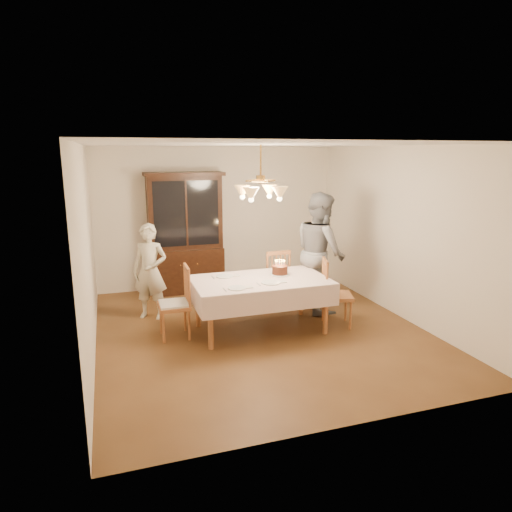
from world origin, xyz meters
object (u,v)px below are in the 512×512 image
object	(u,v)px
elderly_woman	(150,272)
birthday_cake	(280,270)
china_hutch	(186,235)
chair_far_side	(274,282)
dining_table	(260,284)

from	to	relation	value
elderly_woman	birthday_cake	xyz separation A→B (m)	(1.77, -0.88, 0.09)
china_hutch	birthday_cake	bearing A→B (deg)	-64.56
china_hutch	chair_far_side	size ratio (longest dim) A/B	2.16
elderly_woman	china_hutch	bearing A→B (deg)	85.52
dining_table	birthday_cake	xyz separation A→B (m)	(0.34, 0.14, 0.14)
dining_table	chair_far_side	world-z (taller)	chair_far_side
china_hutch	elderly_woman	distance (m)	1.48
china_hutch	elderly_woman	bearing A→B (deg)	-121.61
china_hutch	chair_far_side	world-z (taller)	china_hutch
elderly_woman	birthday_cake	bearing A→B (deg)	0.64
chair_far_side	elderly_woman	bearing A→B (deg)	173.68
elderly_woman	dining_table	bearing A→B (deg)	-8.40
dining_table	china_hutch	xyz separation A→B (m)	(-0.66, 2.25, 0.36)
dining_table	china_hutch	world-z (taller)	china_hutch
china_hutch	chair_far_side	xyz separation A→B (m)	(1.17, -1.45, -0.60)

